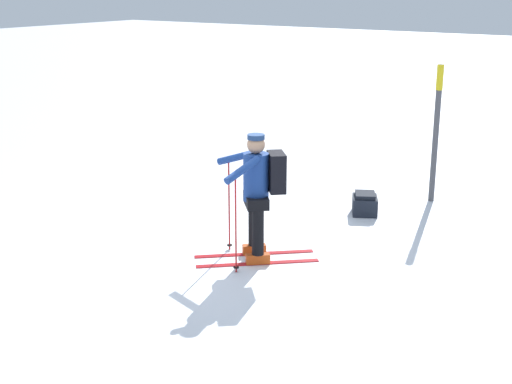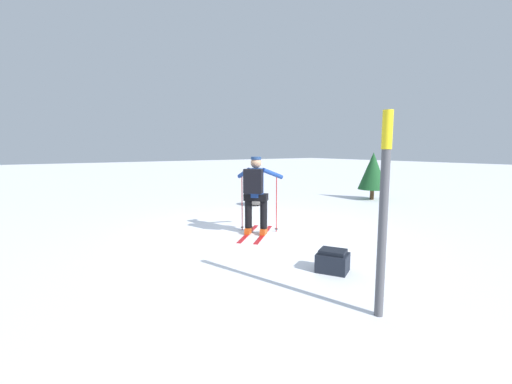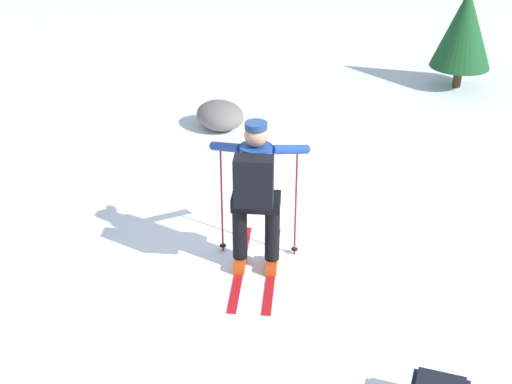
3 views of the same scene
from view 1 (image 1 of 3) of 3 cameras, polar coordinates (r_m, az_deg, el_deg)
The scene contains 4 objects.
ground_plane at distance 9.23m, azimuth -1.23°, elevation -5.23°, with size 80.00×80.00×0.00m, color white.
skier at distance 8.87m, azimuth 0.24°, elevation 0.29°, with size 1.36×1.43×1.63m.
dropped_backpack at distance 10.98m, azimuth 8.70°, elevation -0.95°, with size 0.56×0.53×0.33m.
trail_marker at distance 11.57m, azimuth 14.25°, elevation 5.33°, with size 0.11×0.11×2.19m.
Camera 1 is at (-6.97, -4.98, 3.44)m, focal length 50.00 mm.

